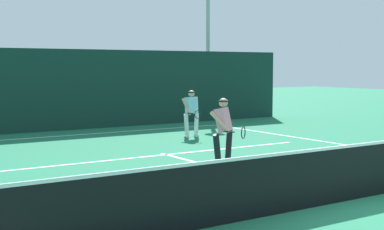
{
  "coord_description": "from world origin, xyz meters",
  "views": [
    {
      "loc": [
        -7.48,
        -6.56,
        2.37
      ],
      "look_at": [
        1.01,
        6.45,
        1.0
      ],
      "focal_mm": 51.93,
      "sensor_mm": 36.0,
      "label": 1
    }
  ],
  "objects": [
    {
      "name": "player_near",
      "position": [
        0.31,
        4.0,
        0.89
      ],
      "size": [
        1.01,
        1.1,
        1.62
      ],
      "rotation": [
        0.0,
        0.0,
        3.73
      ],
      "color": "black",
      "rests_on": "ground_plane"
    },
    {
      "name": "court_line_baseline_far",
      "position": [
        0.0,
        11.56,
        0.0
      ],
      "size": [
        10.94,
        0.1,
        0.01
      ],
      "primitive_type": "cube",
      "color": "white",
      "rests_on": "ground_plane"
    },
    {
      "name": "back_fence_windscreen",
      "position": [
        0.0,
        13.16,
        1.5
      ],
      "size": [
        19.76,
        0.12,
        3.0
      ],
      "primitive_type": "cube",
      "color": "#12312A",
      "rests_on": "ground_plane"
    },
    {
      "name": "tennis_ball_extra",
      "position": [
        3.81,
        2.89,
        0.03
      ],
      "size": [
        0.07,
        0.07,
        0.07
      ],
      "primitive_type": "sphere",
      "color": "#D1E033",
      "rests_on": "ground_plane"
    },
    {
      "name": "tennis_ball",
      "position": [
        -2.73,
        2.24,
        0.03
      ],
      "size": [
        0.07,
        0.07,
        0.07
      ],
      "primitive_type": "sphere",
      "color": "#D1E033",
      "rests_on": "ground_plane"
    },
    {
      "name": "court_line_service",
      "position": [
        0.0,
        6.16,
        0.0
      ],
      "size": [
        8.92,
        0.1,
        0.01
      ],
      "primitive_type": "cube",
      "color": "white",
      "rests_on": "ground_plane"
    },
    {
      "name": "tennis_net",
      "position": [
        0.0,
        0.0,
        0.51
      ],
      "size": [
        11.99,
        0.09,
        1.06
      ],
      "color": "#1E4723",
      "rests_on": "ground_plane"
    },
    {
      "name": "player_far",
      "position": [
        2.58,
        8.87,
        0.86
      ],
      "size": [
        0.72,
        0.84,
        1.57
      ],
      "rotation": [
        0.0,
        0.0,
        3.32
      ],
      "color": "silver",
      "rests_on": "ground_plane"
    },
    {
      "name": "court_line_centre",
      "position": [
        0.0,
        3.2,
        0.0
      ],
      "size": [
        0.1,
        6.4,
        0.01
      ],
      "primitive_type": "cube",
      "color": "white",
      "rests_on": "ground_plane"
    },
    {
      "name": "light_pole",
      "position": [
        7.43,
        14.92,
        4.27
      ],
      "size": [
        0.55,
        0.44,
        6.89
      ],
      "color": "#9EA39E",
      "rests_on": "ground_plane"
    },
    {
      "name": "ground_plane",
      "position": [
        0.0,
        0.0,
        0.0
      ],
      "size": [
        80.0,
        80.0,
        0.0
      ],
      "primitive_type": "plane",
      "color": "#1F6F4B"
    }
  ]
}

